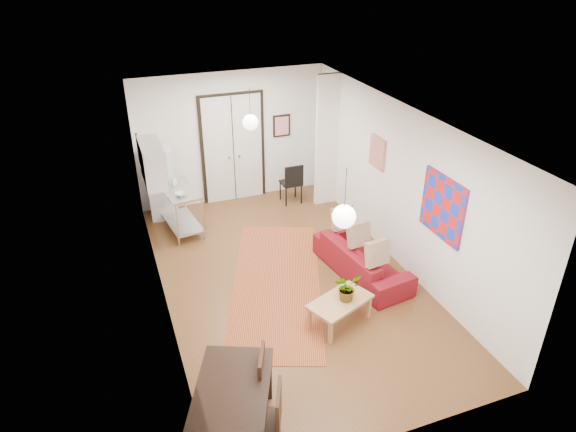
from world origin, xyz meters
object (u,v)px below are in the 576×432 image
object	(u,v)px
kitchen_counter	(180,204)
fridge	(162,183)
sofa	(362,259)
dining_chair_near	(242,373)
coffee_table	(340,303)
dining_chair_far	(256,410)
dining_table	(232,398)
black_side_chair	(289,178)

from	to	relation	value
kitchen_counter	fridge	world-z (taller)	fridge
sofa	dining_chair_near	bearing A→B (deg)	119.51
coffee_table	dining_chair_far	distance (m)	2.49
kitchen_counter	dining_chair_near	xyz separation A→B (m)	(-0.10, -4.83, -0.03)
sofa	fridge	distance (m)	4.56
sofa	kitchen_counter	size ratio (longest dim) A/B	1.59
coffee_table	dining_chair_far	xyz separation A→B (m)	(-1.84, -1.66, 0.20)
sofa	coffee_table	xyz separation A→B (m)	(-0.95, -1.09, 0.08)
sofa	dining_chair_far	world-z (taller)	dining_chair_far
dining_table	dining_chair_near	world-z (taller)	dining_chair_near
coffee_table	dining_chair_near	size ratio (longest dim) A/B	1.12
sofa	dining_table	xyz separation A→B (m)	(-3.04, -2.60, 0.42)
fridge	coffee_table	bearing A→B (deg)	-58.41
dining_chair_near	black_side_chair	bearing A→B (deg)	177.08
coffee_table	black_side_chair	bearing A→B (deg)	79.52
sofa	black_side_chair	bearing A→B (deg)	-5.35
fridge	black_side_chair	world-z (taller)	fridge
kitchen_counter	dining_chair_near	bearing A→B (deg)	-99.16
dining_chair_near	fridge	bearing A→B (deg)	-155.33
fridge	dining_chair_far	distance (m)	6.20
dining_chair_near	black_side_chair	world-z (taller)	dining_chair_near
coffee_table	dining_table	distance (m)	2.59
coffee_table	fridge	bearing A→B (deg)	113.59
dining_table	dining_chair_near	bearing A→B (deg)	61.89
sofa	black_side_chair	size ratio (longest dim) A/B	2.17
kitchen_counter	coffee_table	bearing A→B (deg)	-73.20
fridge	dining_table	world-z (taller)	fridge
dining_table	coffee_table	bearing A→B (deg)	35.83
dining_table	black_side_chair	world-z (taller)	black_side_chair
fridge	dining_table	xyz separation A→B (m)	(-0.10, -6.05, -0.06)
dining_chair_near	dining_chair_far	bearing A→B (deg)	23.24
coffee_table	dining_table	bearing A→B (deg)	-144.17
fridge	sofa	bearing A→B (deg)	-41.64
sofa	dining_table	bearing A→B (deg)	122.54
dining_table	dining_chair_far	world-z (taller)	dining_chair_far
black_side_chair	fridge	bearing A→B (deg)	-5.36
fridge	dining_chair_near	xyz separation A→B (m)	(0.14, -5.60, -0.20)
dining_chair_far	black_side_chair	xyz separation A→B (m)	(2.65, 5.99, -0.03)
dining_table	dining_chair_far	bearing A→B (deg)	-31.81
fridge	black_side_chair	bearing A→B (deg)	3.61
fridge	dining_chair_far	xyz separation A→B (m)	(0.14, -6.20, -0.20)
coffee_table	kitchen_counter	distance (m)	4.17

